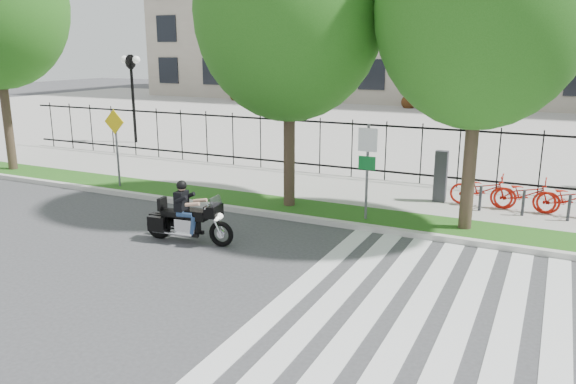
% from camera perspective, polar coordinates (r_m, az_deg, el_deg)
% --- Properties ---
extents(ground, '(120.00, 120.00, 0.00)m').
position_cam_1_polar(ground, '(11.91, -8.72, -7.98)').
color(ground, '#39393C').
rests_on(ground, ground).
extents(curb, '(60.00, 0.20, 0.15)m').
position_cam_1_polar(curb, '(15.23, -0.02, -2.51)').
color(curb, beige).
rests_on(curb, ground).
extents(grass_verge, '(60.00, 1.50, 0.15)m').
position_cam_1_polar(grass_verge, '(15.97, 1.31, -1.71)').
color(grass_verge, '#184F13').
rests_on(grass_verge, ground).
extents(sidewalk, '(60.00, 3.50, 0.15)m').
position_cam_1_polar(sidewalk, '(18.20, 4.58, 0.25)').
color(sidewalk, '#9A9790').
rests_on(sidewalk, ground).
extents(plaza, '(80.00, 34.00, 0.10)m').
position_cam_1_polar(plaza, '(34.90, 15.20, 6.54)').
color(plaza, '#9A9790').
rests_on(plaza, ground).
extents(crosswalk_stripes, '(5.70, 8.00, 0.01)m').
position_cam_1_polar(crosswalk_stripes, '(10.19, 14.86, -12.29)').
color(crosswalk_stripes, silver).
rests_on(crosswalk_stripes, ground).
extents(iron_fence, '(30.00, 0.06, 2.00)m').
position_cam_1_polar(iron_fence, '(19.59, 6.51, 4.43)').
color(iron_fence, black).
rests_on(iron_fence, sidewalk).
extents(lamp_post_left, '(1.06, 0.70, 4.25)m').
position_cam_1_polar(lamp_post_left, '(27.94, -15.60, 11.20)').
color(lamp_post_left, black).
rests_on(lamp_post_left, ground).
extents(street_tree_1, '(5.09, 5.09, 8.25)m').
position_cam_1_polar(street_tree_1, '(15.54, 0.13, 17.94)').
color(street_tree_1, '#39281F').
rests_on(street_tree_1, grass_verge).
extents(street_tree_2, '(4.91, 4.91, 8.11)m').
position_cam_1_polar(street_tree_2, '(14.13, 19.15, 17.40)').
color(street_tree_2, '#39281F').
rests_on(street_tree_2, grass_verge).
extents(sign_pole_regulatory, '(0.50, 0.09, 2.50)m').
position_cam_1_polar(sign_pole_regulatory, '(14.54, 8.06, 3.29)').
color(sign_pole_regulatory, '#59595B').
rests_on(sign_pole_regulatory, grass_verge).
extents(sign_pole_warning, '(0.78, 0.09, 2.49)m').
position_cam_1_polar(sign_pole_warning, '(18.81, -17.08, 5.31)').
color(sign_pole_warning, '#59595B').
rests_on(sign_pole_warning, grass_verge).
extents(motorcycle_rider, '(2.35, 0.73, 1.81)m').
position_cam_1_polar(motorcycle_rider, '(13.52, -10.13, -2.60)').
color(motorcycle_rider, black).
rests_on(motorcycle_rider, ground).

